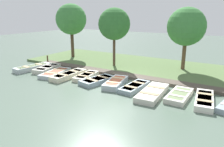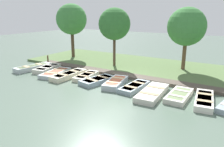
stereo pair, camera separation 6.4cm
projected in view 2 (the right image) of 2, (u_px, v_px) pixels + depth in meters
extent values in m
plane|color=#566B5B|center=(119.00, 82.00, 16.58)|extent=(80.00, 80.00, 0.00)
cube|color=#567042|center=(146.00, 67.00, 20.63)|extent=(8.00, 24.00, 0.22)
cube|color=#51473D|center=(128.00, 76.00, 17.69)|extent=(1.04, 18.98, 0.23)
cube|color=#B2BCC1|center=(33.00, 68.00, 19.90)|extent=(3.46, 1.47, 0.41)
cube|color=#6B7F51|center=(33.00, 66.00, 19.85)|extent=(2.83, 1.17, 0.03)
cube|color=tan|center=(26.00, 67.00, 19.38)|extent=(0.47, 0.95, 0.03)
cube|color=tan|center=(39.00, 64.00, 20.31)|extent=(0.47, 0.95, 0.03)
cube|color=beige|center=(47.00, 69.00, 19.62)|extent=(3.00, 1.73, 0.39)
cube|color=beige|center=(47.00, 67.00, 19.57)|extent=(2.45, 1.37, 0.03)
cube|color=beige|center=(43.00, 68.00, 19.07)|extent=(0.50, 1.08, 0.03)
cube|color=beige|center=(51.00, 65.00, 20.05)|extent=(0.50, 1.08, 0.03)
cube|color=#B2BCC1|center=(56.00, 73.00, 18.35)|extent=(3.29, 1.79, 0.31)
cube|color=#994C33|center=(55.00, 71.00, 18.31)|extent=(2.69, 1.42, 0.02)
cube|color=tan|center=(51.00, 73.00, 17.77)|extent=(0.52, 1.16, 0.03)
cube|color=tan|center=(59.00, 69.00, 18.83)|extent=(0.52, 1.16, 0.03)
cube|color=beige|center=(69.00, 75.00, 17.58)|extent=(3.34, 1.08, 0.39)
cube|color=#6B7F51|center=(69.00, 73.00, 17.54)|extent=(2.74, 0.85, 0.03)
cube|color=tan|center=(63.00, 74.00, 17.02)|extent=(0.36, 0.92, 0.03)
cube|color=tan|center=(74.00, 71.00, 18.03)|extent=(0.36, 0.92, 0.03)
cube|color=beige|center=(86.00, 76.00, 17.39)|extent=(2.71, 1.31, 0.33)
cube|color=teal|center=(86.00, 74.00, 17.35)|extent=(2.22, 1.04, 0.03)
cube|color=tan|center=(83.00, 76.00, 16.91)|extent=(0.38, 0.92, 0.03)
cube|color=tan|center=(89.00, 73.00, 17.77)|extent=(0.38, 0.92, 0.03)
cube|color=#8C9EA8|center=(98.00, 80.00, 16.28)|extent=(2.96, 1.77, 0.34)
cube|color=#994C33|center=(98.00, 78.00, 16.24)|extent=(2.42, 1.41, 0.03)
cube|color=tan|center=(92.00, 80.00, 15.87)|extent=(0.51, 1.13, 0.03)
cube|color=tan|center=(103.00, 77.00, 16.59)|extent=(0.51, 1.13, 0.03)
cube|color=#B2BCC1|center=(116.00, 83.00, 15.69)|extent=(2.99, 1.63, 0.39)
cube|color=#994C33|center=(116.00, 80.00, 15.64)|extent=(2.44, 1.29, 0.03)
cube|color=tan|center=(113.00, 82.00, 15.15)|extent=(0.48, 1.03, 0.03)
cube|color=tan|center=(118.00, 78.00, 16.12)|extent=(0.48, 1.03, 0.03)
cube|color=#8C9EA8|center=(135.00, 87.00, 14.94)|extent=(2.89, 1.18, 0.30)
cube|color=beige|center=(135.00, 85.00, 14.90)|extent=(2.37, 0.93, 0.02)
cube|color=tan|center=(131.00, 87.00, 14.48)|extent=(0.34, 0.94, 0.03)
cube|color=tan|center=(138.00, 83.00, 15.32)|extent=(0.34, 0.94, 0.03)
cube|color=beige|center=(152.00, 93.00, 13.79)|extent=(3.55, 1.43, 0.35)
cube|color=beige|center=(153.00, 90.00, 13.75)|extent=(2.91, 1.12, 0.03)
cube|color=tan|center=(149.00, 93.00, 13.18)|extent=(0.41, 1.15, 0.03)
cube|color=tan|center=(156.00, 87.00, 14.30)|extent=(0.41, 1.15, 0.03)
cube|color=beige|center=(179.00, 96.00, 13.39)|extent=(2.78, 1.16, 0.31)
cube|color=#6B7F51|center=(179.00, 93.00, 13.35)|extent=(2.28, 0.90, 0.02)
cube|color=beige|center=(177.00, 96.00, 12.92)|extent=(0.28, 1.05, 0.03)
cube|color=beige|center=(182.00, 91.00, 13.78)|extent=(0.28, 1.05, 0.03)
cube|color=silver|center=(204.00, 100.00, 12.63)|extent=(3.13, 1.38, 0.35)
cube|color=#4C709E|center=(204.00, 98.00, 12.59)|extent=(2.56, 1.09, 0.03)
cube|color=tan|center=(204.00, 101.00, 12.08)|extent=(0.42, 0.92, 0.03)
cube|color=tan|center=(205.00, 94.00, 13.09)|extent=(0.42, 0.92, 0.03)
cylinder|color=brown|center=(48.00, 60.00, 22.22)|extent=(0.14, 0.14, 0.79)
sphere|color=brown|center=(48.00, 56.00, 22.10)|extent=(0.13, 0.13, 0.13)
cylinder|color=#4C3828|center=(73.00, 43.00, 24.29)|extent=(0.35, 0.35, 3.44)
sphere|color=#3D7F3D|center=(72.00, 19.00, 23.58)|extent=(3.30, 3.30, 3.30)
cylinder|color=#4C3828|center=(114.00, 51.00, 20.30)|extent=(0.24, 0.24, 3.26)
sphere|color=#337033|center=(114.00, 24.00, 19.64)|extent=(2.89, 2.89, 2.89)
cylinder|color=brown|center=(184.00, 55.00, 18.99)|extent=(0.32, 0.32, 3.03)
sphere|color=#3D7F3D|center=(187.00, 27.00, 18.34)|extent=(3.23, 3.23, 3.23)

